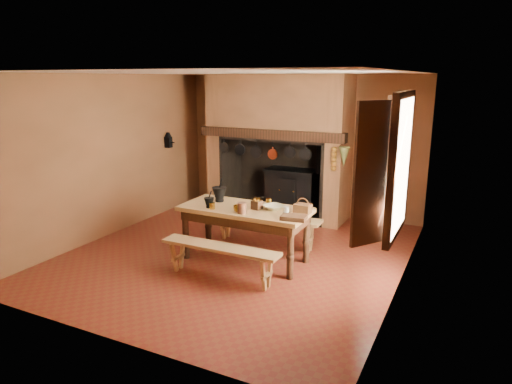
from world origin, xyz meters
TOP-DOWN VIEW (x-y plane):
  - floor at (0.00, 0.00)m, footprint 5.50×5.50m
  - ceiling at (0.00, 0.00)m, footprint 5.50×5.50m
  - back_wall at (0.00, 2.75)m, footprint 5.00×0.02m
  - wall_left at (-2.50, 0.00)m, footprint 0.02×5.50m
  - wall_right at (2.50, 0.00)m, footprint 0.02×5.50m
  - wall_front at (0.00, -2.75)m, footprint 5.00×0.02m
  - chimney_breast at (-0.30, 2.31)m, footprint 2.95×0.96m
  - iron_range at (-0.04, 2.45)m, footprint 1.12×0.55m
  - hearth_pans at (-1.05, 2.22)m, footprint 0.51×0.62m
  - hanging_pans at (-0.34, 1.81)m, footprint 1.92×0.29m
  - onion_string at (1.00, 1.79)m, footprint 0.12×0.10m
  - herb_bunch at (1.18, 1.79)m, footprint 0.20×0.20m
  - window at (2.35, -0.40)m, footprint 0.39×1.75m
  - wall_coffee_mill at (-2.42, 1.55)m, footprint 0.23×0.16m
  - work_table at (0.24, -0.17)m, footprint 1.95×0.87m
  - bench_front at (0.24, -0.93)m, footprint 1.74×0.30m
  - bench_back at (0.24, 0.57)m, footprint 1.89×0.33m
  - mortar_large at (-0.28, -0.05)m, footprint 0.23×0.23m
  - mortar_small at (-0.24, -0.42)m, footprint 0.15×0.15m
  - coffee_grinder at (0.44, -0.18)m, footprint 0.19×0.15m
  - brass_mug_a at (-0.16, -0.46)m, footprint 0.10×0.10m
  - brass_mug_b at (0.50, 0.10)m, footprint 0.09×0.09m
  - mixing_bowl at (0.66, -0.09)m, footprint 0.38×0.38m
  - stoneware_crock at (0.34, -0.46)m, footprint 0.13×0.13m
  - glass_jar at (0.96, -0.31)m, footprint 0.09×0.09m
  - wicker_basket at (1.11, -0.06)m, footprint 0.24×0.18m
  - wooden_tray at (1.11, -0.40)m, footprint 0.37×0.29m
  - brass_cup at (0.24, -0.42)m, footprint 0.12×0.12m

SIDE VIEW (x-z plane):
  - floor at x=0.00m, z-range 0.00..0.00m
  - hearth_pans at x=-1.05m, z-range -0.01..0.19m
  - bench_front at x=0.24m, z-range 0.12..0.61m
  - bench_back at x=0.24m, z-range 0.13..0.66m
  - iron_range at x=-0.04m, z-range -0.32..1.28m
  - work_table at x=0.24m, z-range 0.29..1.13m
  - wooden_tray at x=1.11m, z-range 0.84..0.90m
  - mixing_bowl at x=0.66m, z-range 0.84..0.91m
  - brass_mug_a at x=-0.16m, z-range 0.84..0.94m
  - brass_cup at x=0.24m, z-range 0.84..0.94m
  - brass_mug_b at x=0.50m, z-range 0.84..0.94m
  - glass_jar at x=0.96m, z-range 0.84..0.98m
  - wicker_basket at x=1.11m, z-range 0.80..1.03m
  - coffee_grinder at x=0.44m, z-range 0.82..1.02m
  - stoneware_crock at x=0.34m, z-range 0.84..1.00m
  - mortar_small at x=-0.24m, z-range 0.80..1.06m
  - mortar_large at x=-0.28m, z-range 0.78..1.17m
  - onion_string at x=1.00m, z-range 1.10..1.56m
  - hanging_pans at x=-0.34m, z-range 1.23..1.50m
  - herb_bunch at x=1.18m, z-range 1.21..1.56m
  - back_wall at x=0.00m, z-range 0.00..2.80m
  - wall_left at x=-2.50m, z-range 0.00..2.80m
  - wall_right at x=2.50m, z-range 0.00..2.80m
  - wall_front at x=0.00m, z-range 0.00..2.80m
  - wall_coffee_mill at x=-2.42m, z-range 1.36..1.67m
  - window at x=2.35m, z-range 0.82..2.58m
  - chimney_breast at x=-0.30m, z-range 0.41..3.21m
  - ceiling at x=0.00m, z-range 2.80..2.80m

